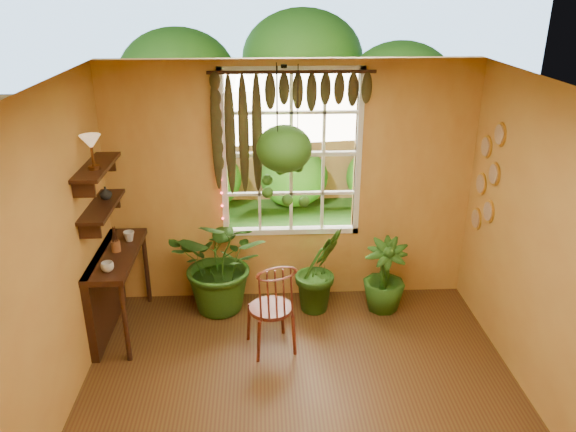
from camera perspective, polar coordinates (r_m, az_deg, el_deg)
The scene contains 21 objects.
ceiling at distance 3.62m, azimuth 2.37°, elevation 11.46°, with size 4.50×4.50×0.00m, color white.
wall_back at distance 6.15m, azimuth 0.33°, elevation 3.10°, with size 4.00×4.00×0.00m, color gold.
wall_left at distance 4.42m, azimuth -24.97°, elevation -7.35°, with size 4.50×4.50×0.00m, color gold.
window at distance 6.07m, azimuth 0.32°, elevation 6.32°, with size 1.52×0.10×1.86m.
valance_vine at distance 5.82m, azimuth -0.45°, elevation 11.44°, with size 1.70×0.12×1.10m.
string_lights at distance 5.98m, azimuth -6.97°, elevation 6.39°, with size 0.03×0.03×1.54m, color #FF2633, non-canonical shape.
wall_plates at distance 6.09m, azimuth 19.55°, elevation 3.57°, with size 0.04×0.32×1.10m, color beige, non-canonical shape.
counter_ledge at distance 6.09m, azimuth -17.71°, elevation -6.50°, with size 0.40×1.20×0.90m.
shelf_lower at distance 5.73m, azimuth -18.37°, elevation 0.95°, with size 0.25×0.90×0.04m, color #331A0E.
shelf_upper at distance 5.60m, azimuth -18.86°, elevation 4.76°, with size 0.25×0.90×0.04m, color #331A0E.
backyard at distance 10.64m, azimuth 0.25°, elevation 11.07°, with size 14.00×10.00×12.00m.
windsor_chair at distance 5.62m, azimuth -1.66°, elevation -10.53°, with size 0.53×0.55×1.15m.
potted_plant_left at distance 6.19m, azimuth -6.66°, elevation -4.65°, with size 1.05×0.91×1.17m, color #1F4F15.
potted_plant_mid at distance 6.20m, azimuth 3.20°, elevation -5.43°, with size 0.54×0.44×0.99m, color #1F4F15.
potted_plant_right at distance 6.31m, azimuth 9.77°, elevation -5.98°, with size 0.47×0.47×0.84m, color #1F4F15.
hanging_basket at distance 5.62m, azimuth -0.40°, elevation 6.42°, with size 0.56×0.56×1.44m.
cup_a at distance 5.53m, azimuth -17.87°, elevation -4.93°, with size 0.12×0.12×0.09m, color silver.
cup_b at distance 6.10m, azimuth -15.84°, elevation -1.99°, with size 0.12×0.12×0.11m, color beige.
brush_jar at distance 5.87m, azimuth -17.17°, elevation -2.29°, with size 0.09×0.09×0.34m.
shelf_vase at distance 5.84m, azimuth -18.05°, elevation 2.25°, with size 0.12×0.12×0.13m, color #B2AD99.
tiffany_lamp at distance 5.41m, azimuth -19.39°, elevation 6.90°, with size 0.19×0.19×0.32m.
Camera 1 is at (-0.32, -3.54, 3.39)m, focal length 35.00 mm.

